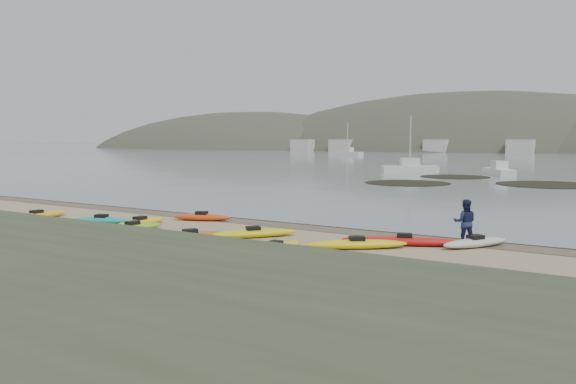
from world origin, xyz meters
The scene contains 5 objects.
ground centered at (0.00, 0.00, 0.00)m, with size 600.00×600.00×0.00m, color tan.
wet_sand centered at (0.00, -0.30, 0.00)m, with size 60.00×60.00×0.00m, color brown.
kayaks centered at (-0.30, -4.17, 0.17)m, with size 22.00×8.25×0.34m.
person_east centered at (8.63, -1.12, 0.87)m, with size 0.85×0.66×1.74m, color navy.
kelp_mats centered at (1.21, 31.33, 0.03)m, with size 19.45×18.33×0.04m.
Camera 1 is at (14.15, -22.46, 3.99)m, focal length 35.00 mm.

